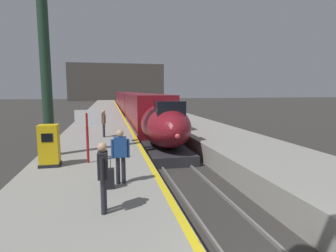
{
  "coord_description": "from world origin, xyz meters",
  "views": [
    {
      "loc": [
        -3.3,
        -3.3,
        3.93
      ],
      "look_at": [
        0.16,
        12.43,
        1.8
      ],
      "focal_mm": 28.83,
      "sensor_mm": 36.0,
      "label": 1
    }
  ],
  "objects_px": {
    "highspeed_train_main": "(131,104)",
    "passenger_far_waiting": "(103,172)",
    "rolling_suitcase": "(107,179)",
    "passenger_mid_platform": "(104,121)",
    "station_column_mid": "(43,24)",
    "passenger_near_edge": "(120,152)",
    "ticket_machine_yellow": "(49,147)",
    "departure_info_board": "(87,125)"
  },
  "relations": [
    {
      "from": "departure_info_board",
      "to": "rolling_suitcase",
      "type": "bearing_deg",
      "value": -76.2
    },
    {
      "from": "highspeed_train_main",
      "to": "passenger_far_waiting",
      "type": "height_order",
      "value": "highspeed_train_main"
    },
    {
      "from": "passenger_near_edge",
      "to": "ticket_machine_yellow",
      "type": "bearing_deg",
      "value": 135.09
    },
    {
      "from": "rolling_suitcase",
      "to": "departure_info_board",
      "type": "height_order",
      "value": "departure_info_board"
    },
    {
      "from": "highspeed_train_main",
      "to": "station_column_mid",
      "type": "bearing_deg",
      "value": -102.05
    },
    {
      "from": "passenger_far_waiting",
      "to": "rolling_suitcase",
      "type": "height_order",
      "value": "passenger_far_waiting"
    },
    {
      "from": "station_column_mid",
      "to": "passenger_near_edge",
      "type": "relative_size",
      "value": 5.58
    },
    {
      "from": "station_column_mid",
      "to": "passenger_far_waiting",
      "type": "height_order",
      "value": "station_column_mid"
    },
    {
      "from": "ticket_machine_yellow",
      "to": "departure_info_board",
      "type": "xyz_separation_m",
      "value": [
        1.39,
        0.21,
        0.77
      ]
    },
    {
      "from": "passenger_near_edge",
      "to": "rolling_suitcase",
      "type": "relative_size",
      "value": 1.72
    },
    {
      "from": "passenger_mid_platform",
      "to": "ticket_machine_yellow",
      "type": "relative_size",
      "value": 1.06
    },
    {
      "from": "highspeed_train_main",
      "to": "passenger_far_waiting",
      "type": "distance_m",
      "value": 34.17
    },
    {
      "from": "departure_info_board",
      "to": "passenger_far_waiting",
      "type": "bearing_deg",
      "value": -81.68
    },
    {
      "from": "passenger_mid_platform",
      "to": "passenger_near_edge",
      "type": "bearing_deg",
      "value": -85.79
    },
    {
      "from": "highspeed_train_main",
      "to": "passenger_far_waiting",
      "type": "bearing_deg",
      "value": -95.83
    },
    {
      "from": "highspeed_train_main",
      "to": "passenger_near_edge",
      "type": "height_order",
      "value": "highspeed_train_main"
    },
    {
      "from": "rolling_suitcase",
      "to": "passenger_mid_platform",
      "type": "bearing_deg",
      "value": 91.51
    },
    {
      "from": "passenger_far_waiting",
      "to": "departure_info_board",
      "type": "bearing_deg",
      "value": 98.32
    },
    {
      "from": "station_column_mid",
      "to": "passenger_far_waiting",
      "type": "bearing_deg",
      "value": -69.06
    },
    {
      "from": "ticket_machine_yellow",
      "to": "departure_info_board",
      "type": "relative_size",
      "value": 0.75
    },
    {
      "from": "passenger_far_waiting",
      "to": "departure_info_board",
      "type": "xyz_separation_m",
      "value": [
        -0.69,
        4.71,
        0.52
      ]
    },
    {
      "from": "passenger_far_waiting",
      "to": "rolling_suitcase",
      "type": "distance_m",
      "value": 1.73
    },
    {
      "from": "rolling_suitcase",
      "to": "ticket_machine_yellow",
      "type": "relative_size",
      "value": 0.61
    },
    {
      "from": "highspeed_train_main",
      "to": "passenger_far_waiting",
      "type": "xyz_separation_m",
      "value": [
        -3.47,
        -33.99,
        0.08
      ]
    },
    {
      "from": "passenger_near_edge",
      "to": "passenger_far_waiting",
      "type": "height_order",
      "value": "same"
    },
    {
      "from": "station_column_mid",
      "to": "ticket_machine_yellow",
      "type": "bearing_deg",
      "value": -79.22
    },
    {
      "from": "highspeed_train_main",
      "to": "station_column_mid",
      "type": "height_order",
      "value": "station_column_mid"
    },
    {
      "from": "rolling_suitcase",
      "to": "highspeed_train_main",
      "type": "bearing_deg",
      "value": 84.02
    },
    {
      "from": "highspeed_train_main",
      "to": "ticket_machine_yellow",
      "type": "distance_m",
      "value": 30.0
    },
    {
      "from": "ticket_machine_yellow",
      "to": "station_column_mid",
      "type": "bearing_deg",
      "value": 100.78
    },
    {
      "from": "station_column_mid",
      "to": "departure_info_board",
      "type": "height_order",
      "value": "station_column_mid"
    },
    {
      "from": "rolling_suitcase",
      "to": "ticket_machine_yellow",
      "type": "height_order",
      "value": "ticket_machine_yellow"
    },
    {
      "from": "passenger_near_edge",
      "to": "station_column_mid",
      "type": "bearing_deg",
      "value": 123.54
    },
    {
      "from": "station_column_mid",
      "to": "rolling_suitcase",
      "type": "xyz_separation_m",
      "value": [
        2.51,
        -4.76,
        -5.35
      ]
    },
    {
      "from": "passenger_mid_platform",
      "to": "ticket_machine_yellow",
      "type": "distance_m",
      "value": 6.53
    },
    {
      "from": "highspeed_train_main",
      "to": "departure_info_board",
      "type": "xyz_separation_m",
      "value": [
        -4.16,
        -29.28,
        0.6
      ]
    },
    {
      "from": "passenger_mid_platform",
      "to": "passenger_far_waiting",
      "type": "relative_size",
      "value": 1.0
    },
    {
      "from": "passenger_near_edge",
      "to": "ticket_machine_yellow",
      "type": "relative_size",
      "value": 1.06
    },
    {
      "from": "passenger_near_edge",
      "to": "passenger_mid_platform",
      "type": "xyz_separation_m",
      "value": [
        -0.65,
        8.8,
        0.0
      ]
    },
    {
      "from": "passenger_far_waiting",
      "to": "passenger_near_edge",
      "type": "bearing_deg",
      "value": 76.1
    },
    {
      "from": "highspeed_train_main",
      "to": "passenger_mid_platform",
      "type": "height_order",
      "value": "highspeed_train_main"
    },
    {
      "from": "passenger_far_waiting",
      "to": "departure_info_board",
      "type": "distance_m",
      "value": 4.79
    }
  ]
}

